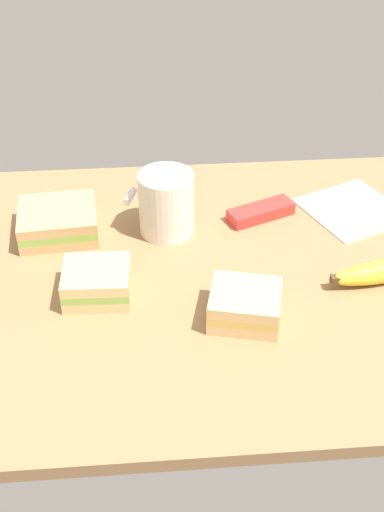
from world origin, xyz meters
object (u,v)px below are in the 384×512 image
coffee_mug_black (166,203)px  sandwich_side (245,305)px  snack_bar (261,212)px  paper_napkin (352,210)px  sandwich_main (58,221)px  sandwich_extra (97,282)px

coffee_mug_black → sandwich_side: (9.33, -21.35, -2.98)cm
snack_bar → sandwich_side: bearing=-126.8°
sandwich_side → snack_bar: size_ratio=0.98×
snack_bar → paper_napkin: size_ratio=0.76×
sandwich_main → snack_bar: bearing=3.4°
coffee_mug_black → sandwich_main: bearing=177.9°
paper_napkin → coffee_mug_black: bearing=-173.9°
sandwich_main → sandwich_side: bearing=-39.9°
snack_bar → sandwich_extra: bearing=-168.3°
sandwich_main → sandwich_side: size_ratio=1.18×
sandwich_side → sandwich_extra: (-19.70, 6.41, 0.00)cm
coffee_mug_black → sandwich_extra: bearing=-124.8°
sandwich_main → sandwich_side: (26.29, -21.98, -0.00)cm
sandwich_main → paper_napkin: bearing=3.2°
sandwich_main → sandwich_extra: size_ratio=1.37×
coffee_mug_black → sandwich_extra: 18.43cm
coffee_mug_black → sandwich_side: coffee_mug_black is taller
sandwich_side → sandwich_extra: 20.72cm
sandwich_side → snack_bar: 24.73cm
sandwich_side → snack_bar: (6.15, 23.92, -1.20)cm
coffee_mug_black → snack_bar: 16.24cm
coffee_mug_black → sandwich_main: coffee_mug_black is taller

